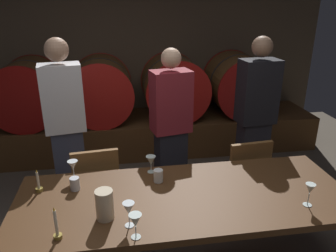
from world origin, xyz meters
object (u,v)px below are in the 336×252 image
at_px(pitcher, 105,205).
at_px(wine_barrel_center_right, 174,87).
at_px(wine_glass_far_right, 310,190).
at_px(wine_glass_left, 129,209).
at_px(chair_left, 97,185).
at_px(cup_left, 75,184).
at_px(wine_barrel_center_left, 101,90).
at_px(dining_table, 185,203).
at_px(wine_barrel_far_right, 238,84).
at_px(guest_center, 171,129).
at_px(guest_right, 255,120).
at_px(wine_glass_far_left, 73,165).
at_px(candle_right, 57,230).
at_px(wine_glass_center, 135,221).
at_px(candle_left, 39,185).
at_px(wine_glass_right, 151,161).
at_px(cup_right, 159,176).
at_px(chair_right, 243,176).
at_px(wine_barrel_far_left, 29,93).
at_px(guest_left, 66,126).

bearing_deg(pitcher, wine_barrel_center_right, 70.96).
bearing_deg(wine_glass_far_right, wine_glass_left, -178.61).
xyz_separation_m(pitcher, wine_glass_left, (0.15, -0.10, 0.02)).
distance_m(chair_left, cup_left, 0.60).
height_order(wine_barrel_center_left, dining_table, wine_barrel_center_left).
bearing_deg(wine_barrel_far_right, wine_barrel_center_right, 180.00).
xyz_separation_m(wine_glass_left, cup_left, (-0.38, 0.48, -0.07)).
xyz_separation_m(guest_center, wine_glass_far_right, (0.73, -1.32, 0.04)).
height_order(dining_table, wine_glass_far_right, wine_glass_far_right).
xyz_separation_m(guest_right, wine_glass_far_left, (-1.77, -0.69, -0.02)).
distance_m(guest_center, pitcher, 1.40).
distance_m(candle_right, wine_glass_center, 0.46).
bearing_deg(wine_glass_left, wine_glass_far_left, 121.89).
height_order(candle_left, wine_glass_right, candle_left).
xyz_separation_m(wine_barrel_center_left, cup_right, (0.50, -2.23, -0.11)).
relative_size(wine_barrel_center_right, wine_glass_center, 5.36).
relative_size(wine_barrel_center_left, wine_glass_center, 5.36).
xyz_separation_m(dining_table, wine_glass_right, (-0.20, 0.38, 0.17)).
bearing_deg(cup_right, candle_right, -140.80).
xyz_separation_m(wine_barrel_center_left, chair_right, (1.38, -1.80, -0.43)).
relative_size(wine_barrel_center_left, guest_right, 0.49).
bearing_deg(wine_barrel_far_left, wine_barrel_center_left, 0.00).
relative_size(candle_left, wine_glass_right, 1.27).
xyz_separation_m(wine_glass_far_left, wine_glass_far_right, (1.62, -0.61, 0.01)).
height_order(wine_barrel_center_left, pitcher, wine_barrel_center_left).
relative_size(guest_left, wine_glass_far_left, 11.41).
bearing_deg(dining_table, chair_right, 42.20).
xyz_separation_m(chair_right, cup_right, (-0.88, -0.43, 0.32)).
height_order(guest_left, cup_right, guest_left).
relative_size(wine_barrel_center_left, wine_glass_left, 5.17).
bearing_deg(candle_left, guest_right, 22.57).
distance_m(wine_barrel_far_left, wine_glass_right, 2.50).
relative_size(candle_left, wine_glass_far_right, 1.09).
bearing_deg(wine_barrel_far_right, guest_center, -131.48).
height_order(wine_glass_far_right, cup_right, wine_glass_far_right).
xyz_separation_m(candle_left, wine_glass_left, (0.64, -0.50, 0.07)).
bearing_deg(chair_right, dining_table, 37.10).
bearing_deg(chair_right, wine_barrel_far_right, -112.90).
bearing_deg(wine_glass_center, guest_center, 72.83).
xyz_separation_m(wine_glass_right, cup_left, (-0.58, -0.17, -0.05)).
relative_size(candle_right, wine_glass_left, 1.30).
distance_m(wine_barrel_far_left, wine_glass_far_left, 2.23).
bearing_deg(dining_table, wine_glass_far_right, -17.17).
relative_size(wine_barrel_far_right, guest_right, 0.49).
bearing_deg(wine_glass_left, guest_right, 44.24).
xyz_separation_m(wine_glass_left, wine_glass_far_right, (1.22, 0.03, 0.00)).
bearing_deg(wine_barrel_center_right, chair_right, -78.47).
relative_size(guest_center, candle_left, 9.21).
distance_m(wine_barrel_far_right, guest_left, 2.60).
height_order(guest_left, guest_right, guest_left).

